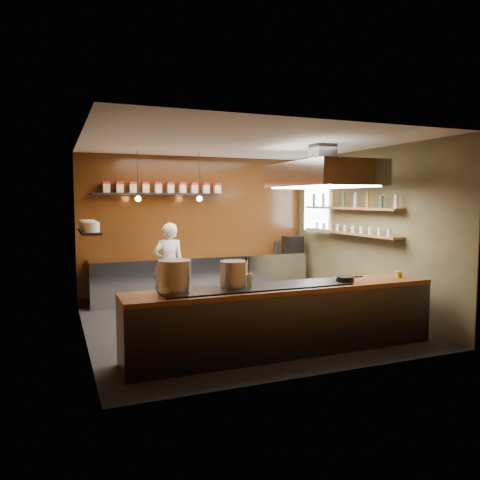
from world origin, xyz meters
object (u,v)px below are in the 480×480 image
extractor_hood (322,174)px  stockpot_small (234,274)px  stockpot_large (175,276)px  espresso_machine (293,244)px  chef (169,265)px

extractor_hood → stockpot_small: 2.69m
stockpot_large → stockpot_small: bearing=1.0°
extractor_hood → espresso_machine: size_ratio=5.42×
extractor_hood → chef: 3.43m
espresso_machine → chef: size_ratio=0.23×
stockpot_large → stockpot_small: stockpot_large is taller
espresso_machine → stockpot_small: bearing=-137.8°
stockpot_large → espresso_machine: stockpot_large is taller
stockpot_small → espresso_machine: stockpot_small is taller
extractor_hood → stockpot_small: (-2.01, -1.11, -1.39)m
stockpot_small → stockpot_large: bearing=-179.0°
chef → stockpot_large: bearing=76.9°
extractor_hood → stockpot_large: size_ratio=4.91×
extractor_hood → stockpot_large: bearing=-158.1°
stockpot_small → extractor_hood: bearing=29.0°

